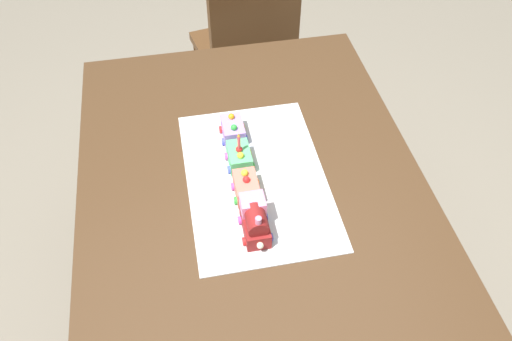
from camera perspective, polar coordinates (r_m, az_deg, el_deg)
ground_plane at (r=2.09m, az=-0.21°, el=-14.99°), size 8.00×8.00×0.00m
dining_table at (r=1.55m, az=-0.27°, el=-4.39°), size 1.40×1.00×0.74m
chair at (r=2.43m, az=-1.07°, el=13.22°), size 0.47×0.47×0.86m
cake_board at (r=1.49m, az=0.00°, el=-0.82°), size 0.60×0.40×0.00m
cake_locomotive at (r=1.33m, az=-0.11°, el=-5.57°), size 0.14×0.08×0.12m
cake_car_gondola_coral at (r=1.42m, az=-1.09°, el=-1.87°), size 0.10×0.08×0.07m
cake_car_tanker_mint_green at (r=1.50m, az=-1.87°, el=1.50°), size 0.10×0.08×0.07m
cake_car_hopper_lavender at (r=1.58m, az=-2.59°, el=4.56°), size 0.10×0.08×0.07m
birthday_candle at (r=1.45m, az=-1.93°, el=3.35°), size 0.01×0.01×0.06m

